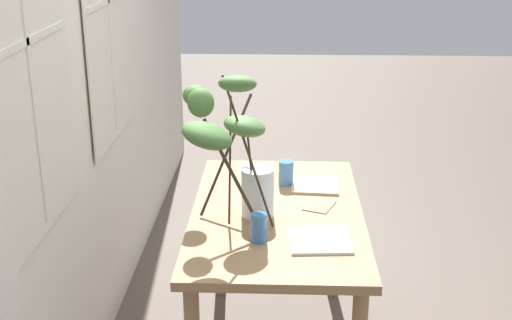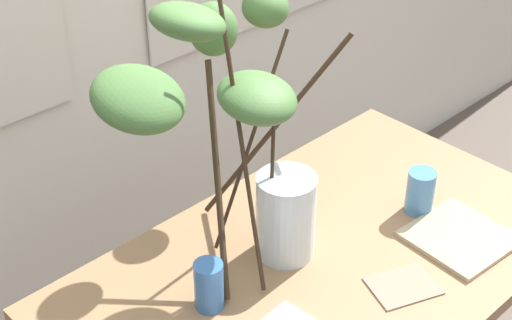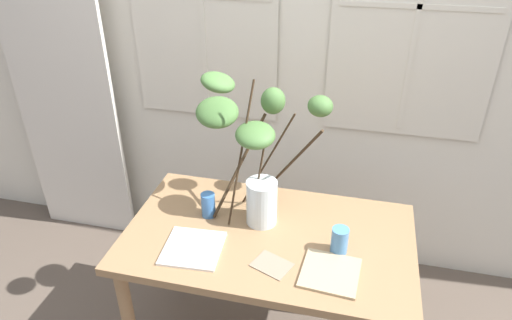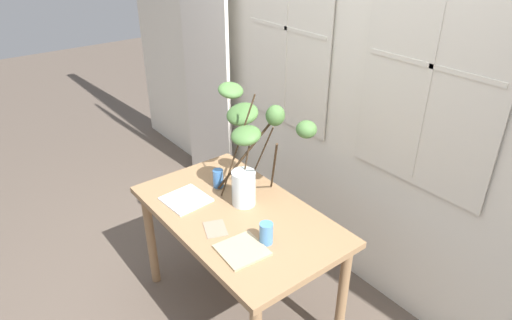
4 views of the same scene
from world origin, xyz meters
The scene contains 8 objects.
back_wall_with_windows centered at (0.00, 0.86, 1.42)m, with size 5.64×0.14×2.83m.
dining_table centered at (0.00, 0.00, 0.63)m, with size 1.21×0.71×0.73m.
vase_with_branches centered at (-0.11, 0.18, 1.05)m, with size 0.65×0.42×0.65m.
drinking_glass_blue_left centered at (-0.29, 0.07, 0.78)m, with size 0.06×0.06×0.11m, color #386BAD.
drinking_glass_blue_right centered at (0.30, -0.04, 0.78)m, with size 0.07×0.07×0.11m, color #4C84BC.
plate_square_left centered at (-0.28, -0.16, 0.73)m, with size 0.23×0.23×0.01m, color white.
plate_square_right centered at (0.28, -0.17, 0.73)m, with size 0.21×0.21×0.01m, color tan.
napkin_folded centered at (0.05, -0.18, 0.73)m, with size 0.14×0.11×0.00m, color gray.
Camera 1 is at (-2.60, -0.01, 1.90)m, focal length 47.78 mm.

